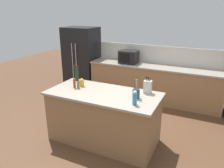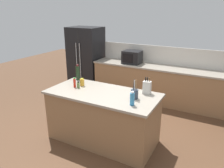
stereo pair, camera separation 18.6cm
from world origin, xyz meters
name	(u,v)px [view 1 (the left image)]	position (x,y,z in m)	size (l,w,h in m)	color
ground_plane	(104,139)	(0.00, 0.00, 0.00)	(14.00, 14.00, 0.00)	brown
back_counter_run	(153,83)	(0.30, 2.20, 0.47)	(3.40, 0.66, 0.94)	#936B47
wall_backsplash	(158,55)	(0.30, 2.52, 1.17)	(3.36, 0.03, 0.46)	beige
kitchen_island	(104,117)	(0.00, 0.00, 0.47)	(1.96, 0.93, 0.94)	#936B47
refrigerator	(82,58)	(-1.91, 2.25, 0.91)	(0.94, 0.75, 1.81)	black
microwave	(129,57)	(-0.40, 2.20, 1.11)	(0.46, 0.39, 0.33)	black
knife_block	(148,87)	(0.69, 0.33, 1.05)	(0.13, 0.11, 0.29)	beige
utensil_crock	(136,93)	(0.59, 0.03, 1.02)	(0.12, 0.12, 0.32)	#333D4C
spice_jar_oregano	(78,86)	(-0.51, -0.01, 1.00)	(0.05, 0.05, 0.12)	#567038
wine_bottle	(77,73)	(-0.80, 0.37, 1.09)	(0.08, 0.08, 0.32)	black
honey_jar	(82,83)	(-0.51, 0.12, 1.01)	(0.08, 0.08, 0.15)	gold
dish_soap_bottle	(135,98)	(0.65, -0.23, 1.04)	(0.07, 0.07, 0.22)	#3384BC
hot_sauce_bottle	(74,83)	(-0.59, -0.01, 1.03)	(0.04, 0.04, 0.19)	red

